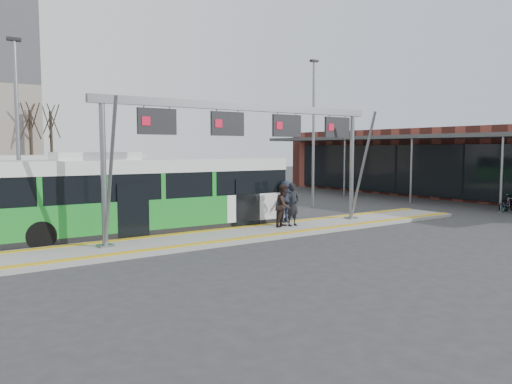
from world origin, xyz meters
TOP-DOWN VIEW (x-y plane):
  - ground at (0.00, 0.00)m, footprint 120.00×120.00m
  - platform_main at (0.00, 0.00)m, footprint 22.00×3.00m
  - platform_second at (-4.00, 8.00)m, footprint 20.00×3.00m
  - tactile_main at (0.00, 0.00)m, footprint 22.00×2.65m
  - tactile_second at (-4.00, 9.15)m, footprint 20.00×0.35m
  - gantry at (-0.35, 0.25)m, footprint 13.00×1.68m
  - station_building at (21.83, 4.00)m, footprint 11.50×32.00m
  - hero_bus at (-3.99, 2.69)m, footprint 12.41×3.05m
  - bg_bus_green at (-7.29, 11.40)m, footprint 12.85×3.45m
  - passenger_a at (1.73, 0.13)m, footprint 0.74×0.54m
  - passenger_b at (1.28, 0.20)m, footprint 1.11×1.03m
  - passenger_c at (2.06, 1.04)m, footprint 1.24×0.72m
  - bicycle_c at (15.52, -2.00)m, footprint 1.78×0.64m
  - bicycle_d at (15.89, -1.97)m, footprint 1.51×0.50m
  - tree_left at (-3.15, 29.35)m, footprint 1.40×1.40m
  - tree_mid at (-0.24, 34.89)m, footprint 1.40×1.40m
  - lamp_west at (-8.40, 4.58)m, footprint 0.50×0.25m
  - lamp_east at (7.57, 5.39)m, footprint 0.50×0.25m

SIDE VIEW (x-z plane):
  - ground at x=0.00m, z-range 0.00..0.00m
  - platform_main at x=0.00m, z-range 0.00..0.15m
  - platform_second at x=-4.00m, z-range 0.00..0.15m
  - tactile_main at x=0.00m, z-range 0.15..0.17m
  - tactile_second at x=-4.00m, z-range 0.15..0.17m
  - bicycle_d at x=15.89m, z-range 0.00..0.89m
  - bicycle_c at x=15.52m, z-range 0.00..0.93m
  - passenger_b at x=1.28m, z-range 0.15..1.98m
  - passenger_a at x=1.73m, z-range 0.15..2.02m
  - passenger_c at x=2.06m, z-range 0.15..2.05m
  - hero_bus at x=-3.99m, z-range -0.14..3.25m
  - bg_bus_green at x=-7.29m, z-range -0.02..3.16m
  - station_building at x=21.83m, z-range 0.03..5.03m
  - lamp_west at x=-8.40m, z-range 0.24..7.98m
  - gantry at x=-0.35m, z-range 1.70..6.90m
  - lamp_east at x=7.57m, z-range 0.24..8.86m
  - tree_left at x=-3.15m, z-range 1.98..9.65m
  - tree_mid at x=-0.24m, z-range 2.09..10.18m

